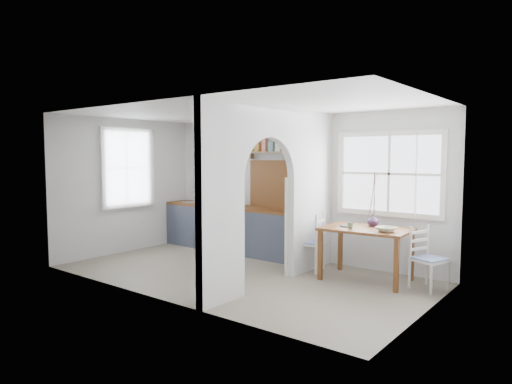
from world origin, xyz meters
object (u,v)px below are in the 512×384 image
Objects in this scene: chair_right at (429,259)px; kettle at (294,206)px; dining_table at (366,254)px; vase at (373,220)px; chair_left at (308,241)px.

chair_right is 2.49m from kettle.
vase is at bearing 85.76° from dining_table.
chair_left is 5.23× the size of vase.
chair_right is 4.21× the size of kettle.
vase reaches higher than chair_left.
dining_table is at bearing 79.27° from chair_left.
vase is (-0.91, 0.14, 0.45)m from chair_right.
kettle is (-2.42, 0.22, 0.56)m from chair_right.
chair_right is at bearing 5.46° from kettle.
kettle reaches higher than chair_left.
kettle is at bearing 176.91° from vase.
kettle reaches higher than vase.
chair_left is 0.81m from kettle.
kettle is 1.52m from vase.
chair_left is at bearing 114.98° from chair_right.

